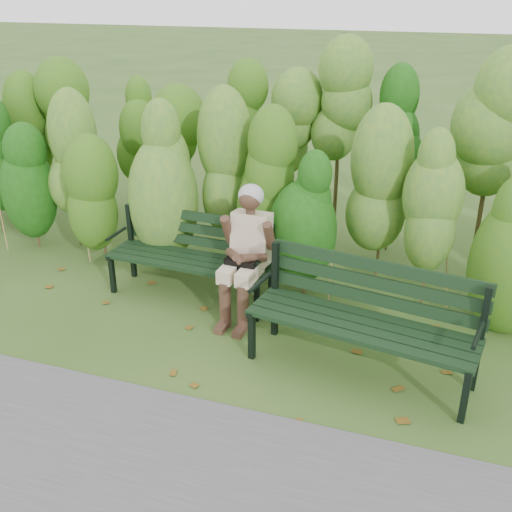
% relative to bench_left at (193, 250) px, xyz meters
% --- Properties ---
extents(ground, '(80.00, 80.00, 0.00)m').
position_rel_bench_left_xyz_m(ground, '(0.85, -0.75, -0.52)').
color(ground, '#2B4F18').
extents(hedge_band, '(11.04, 1.67, 2.42)m').
position_rel_bench_left_xyz_m(hedge_band, '(0.85, 1.11, 0.73)').
color(hedge_band, '#47381E').
rests_on(hedge_band, ground).
extents(leaf_litter, '(5.77, 2.21, 0.01)m').
position_rel_bench_left_xyz_m(leaf_litter, '(0.71, -0.79, -0.52)').
color(leaf_litter, brown).
rests_on(leaf_litter, ground).
extents(bench_left, '(1.80, 0.65, 0.89)m').
position_rel_bench_left_xyz_m(bench_left, '(0.00, 0.00, 0.00)').
color(bench_left, black).
rests_on(bench_left, ground).
extents(bench_right, '(2.02, 0.94, 0.97)m').
position_rel_bench_left_xyz_m(bench_right, '(1.98, -0.80, 0.05)').
color(bench_right, black).
rests_on(bench_right, ground).
extents(seated_woman, '(0.55, 0.80, 1.35)m').
position_rel_bench_left_xyz_m(seated_woman, '(0.68, -0.21, 0.23)').
color(seated_woman, '#C4B59A').
rests_on(seated_woman, ground).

